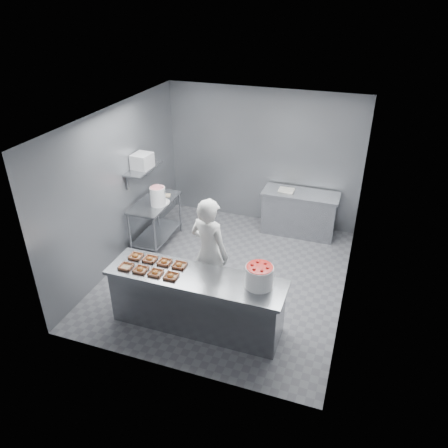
% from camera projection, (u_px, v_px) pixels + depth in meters
% --- Properties ---
extents(floor, '(4.50, 4.50, 0.00)m').
position_uv_depth(floor, '(226.00, 275.00, 7.71)').
color(floor, '#4C4C51').
rests_on(floor, ground).
extents(ceiling, '(4.50, 4.50, 0.00)m').
position_uv_depth(ceiling, '(227.00, 118.00, 6.35)').
color(ceiling, white).
rests_on(ceiling, wall_back).
extents(wall_back, '(4.00, 0.04, 2.80)m').
position_uv_depth(wall_back, '(262.00, 158.00, 8.88)').
color(wall_back, slate).
rests_on(wall_back, ground).
extents(wall_left, '(0.04, 4.50, 2.80)m').
position_uv_depth(wall_left, '(118.00, 187.00, 7.60)').
color(wall_left, slate).
rests_on(wall_left, ground).
extents(wall_right, '(0.04, 4.50, 2.80)m').
position_uv_depth(wall_right, '(354.00, 224.00, 6.45)').
color(wall_right, slate).
rests_on(wall_right, ground).
extents(service_counter, '(2.60, 0.70, 0.90)m').
position_uv_depth(service_counter, '(197.00, 301.00, 6.37)').
color(service_counter, slate).
rests_on(service_counter, ground).
extents(prep_table, '(0.60, 1.20, 0.90)m').
position_uv_depth(prep_table, '(156.00, 216.00, 8.39)').
color(prep_table, slate).
rests_on(prep_table, ground).
extents(back_counter, '(1.50, 0.60, 0.90)m').
position_uv_depth(back_counter, '(299.00, 213.00, 8.79)').
color(back_counter, slate).
rests_on(back_counter, ground).
extents(wall_shelf, '(0.35, 0.90, 0.03)m').
position_uv_depth(wall_shelf, '(143.00, 168.00, 7.97)').
color(wall_shelf, slate).
rests_on(wall_shelf, wall_left).
extents(tray_0, '(0.19, 0.18, 0.04)m').
position_uv_depth(tray_0, '(126.00, 267.00, 6.32)').
color(tray_0, tan).
rests_on(tray_0, service_counter).
extents(tray_1, '(0.19, 0.18, 0.06)m').
position_uv_depth(tray_1, '(140.00, 269.00, 6.25)').
color(tray_1, tan).
rests_on(tray_1, service_counter).
extents(tray_2, '(0.19, 0.18, 0.06)m').
position_uv_depth(tray_2, '(156.00, 273.00, 6.18)').
color(tray_2, tan).
rests_on(tray_2, service_counter).
extents(tray_3, '(0.19, 0.18, 0.06)m').
position_uv_depth(tray_3, '(171.00, 276.00, 6.11)').
color(tray_3, tan).
rests_on(tray_3, service_counter).
extents(tray_4, '(0.19, 0.18, 0.06)m').
position_uv_depth(tray_4, '(136.00, 256.00, 6.56)').
color(tray_4, tan).
rests_on(tray_4, service_counter).
extents(tray_5, '(0.19, 0.18, 0.06)m').
position_uv_depth(tray_5, '(150.00, 259.00, 6.49)').
color(tray_5, tan).
rests_on(tray_5, service_counter).
extents(tray_6, '(0.19, 0.18, 0.06)m').
position_uv_depth(tray_6, '(165.00, 262.00, 6.42)').
color(tray_6, tan).
rests_on(tray_6, service_counter).
extents(tray_7, '(0.19, 0.18, 0.06)m').
position_uv_depth(tray_7, '(179.00, 265.00, 6.35)').
color(tray_7, tan).
rests_on(tray_7, service_counter).
extents(worker, '(0.77, 0.61, 1.83)m').
position_uv_depth(worker, '(209.00, 253.00, 6.65)').
color(worker, white).
rests_on(worker, ground).
extents(strawberry_tub, '(0.38, 0.38, 0.32)m').
position_uv_depth(strawberry_tub, '(259.00, 276.00, 5.87)').
color(strawberry_tub, white).
rests_on(strawberry_tub, service_counter).
extents(glaze_bucket, '(0.30, 0.28, 0.43)m').
position_uv_depth(glaze_bucket, '(158.00, 196.00, 8.02)').
color(glaze_bucket, white).
rests_on(glaze_bucket, prep_table).
extents(bucket_lid, '(0.43, 0.43, 0.03)m').
position_uv_depth(bucket_lid, '(161.00, 202.00, 8.18)').
color(bucket_lid, white).
rests_on(bucket_lid, prep_table).
extents(rag, '(0.17, 0.16, 0.02)m').
position_uv_depth(rag, '(167.00, 195.00, 8.47)').
color(rag, '#CCB28C').
rests_on(rag, prep_table).
extents(appliance, '(0.34, 0.38, 0.27)m').
position_uv_depth(appliance, '(142.00, 161.00, 7.89)').
color(appliance, gray).
rests_on(appliance, wall_shelf).
extents(paper_stack, '(0.30, 0.23, 0.04)m').
position_uv_depth(paper_stack, '(286.00, 190.00, 8.65)').
color(paper_stack, silver).
rests_on(paper_stack, back_counter).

